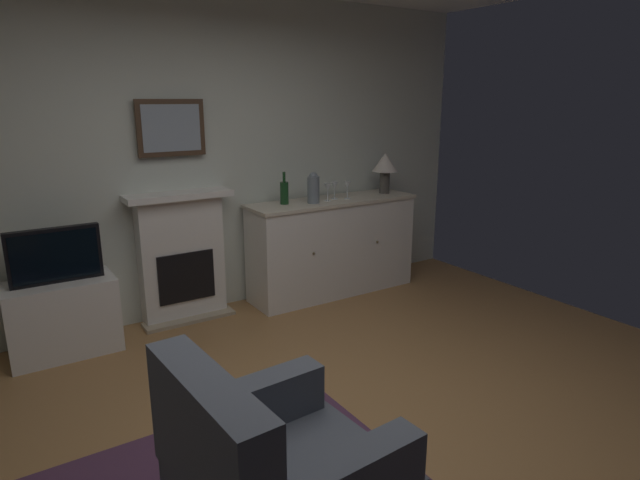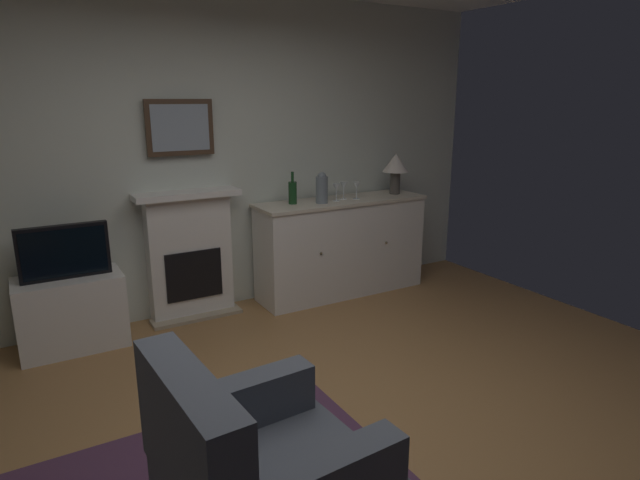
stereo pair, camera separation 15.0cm
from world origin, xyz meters
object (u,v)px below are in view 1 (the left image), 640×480
object	(u,v)px
wine_bottle	(284,192)
wine_glass_left	(328,188)
vase_decorative	(313,188)
wine_glass_right	(347,186)
tv_cabinet	(63,317)
wine_glass_center	(335,186)
tv_set	(55,255)
framed_picture	(171,128)
sideboard_cabinet	(332,246)
fireplace_unit	(182,256)
table_lamp	(385,165)

from	to	relation	value
wine_bottle	wine_glass_left	bearing A→B (deg)	-11.47
wine_bottle	vase_decorative	bearing A→B (deg)	-21.55
wine_glass_right	tv_cabinet	xyz separation A→B (m)	(-2.54, 0.06, -0.76)
wine_glass_center	tv_cabinet	xyz separation A→B (m)	(-2.43, 0.00, -0.76)
wine_bottle	wine_glass_center	size ratio (longest dim) A/B	1.76
vase_decorative	tv_cabinet	world-z (taller)	vase_decorative
vase_decorative	tv_set	distance (m)	2.17
framed_picture	wine_bottle	xyz separation A→B (m)	(0.93, -0.17, -0.58)
vase_decorative	tv_cabinet	bearing A→B (deg)	178.27
sideboard_cabinet	wine_bottle	distance (m)	0.75
wine_bottle	wine_glass_left	xyz separation A→B (m)	(0.41, -0.08, 0.01)
tv_set	wine_glass_right	bearing A→B (deg)	-0.77
fireplace_unit	wine_glass_left	distance (m)	1.45
sideboard_cabinet	wine_glass_left	bearing A→B (deg)	-156.39
wine_glass_center	wine_bottle	bearing A→B (deg)	176.05
framed_picture	wine_glass_right	size ratio (longest dim) A/B	3.33
fireplace_unit	wine_glass_left	xyz separation A→B (m)	(1.34, -0.21, 0.50)
tv_cabinet	wine_bottle	bearing A→B (deg)	0.98
framed_picture	wine_glass_center	size ratio (longest dim) A/B	3.33
framed_picture	tv_cabinet	bearing A→B (deg)	-167.99
wine_bottle	wine_glass_right	distance (m)	0.64
fireplace_unit	wine_bottle	xyz separation A→B (m)	(0.93, -0.13, 0.48)
framed_picture	wine_glass_left	distance (m)	1.48
framed_picture	wine_glass_center	distance (m)	1.57
wine_glass_center	tv_set	distance (m)	2.44
vase_decorative	tv_set	world-z (taller)	vase_decorative
sideboard_cabinet	wine_glass_right	size ratio (longest dim) A/B	10.16
fireplace_unit	table_lamp	size ratio (longest dim) A/B	2.75
wine_bottle	tv_cabinet	xyz separation A→B (m)	(-1.90, -0.03, -0.75)
wine_bottle	wine_glass_center	xyz separation A→B (m)	(0.52, -0.04, 0.01)
framed_picture	table_lamp	size ratio (longest dim) A/B	1.37
fireplace_unit	wine_bottle	distance (m)	1.05
fireplace_unit	tv_cabinet	size ratio (longest dim) A/B	1.47
table_lamp	tv_cabinet	xyz separation A→B (m)	(-3.02, 0.02, -0.92)
tv_set	wine_glass_center	bearing A→B (deg)	0.47
wine_glass_center	wine_glass_right	world-z (taller)	same
table_lamp	vase_decorative	distance (m)	0.89
tv_set	table_lamp	bearing A→B (deg)	0.16
sideboard_cabinet	wine_bottle	bearing A→B (deg)	174.50
sideboard_cabinet	tv_cabinet	world-z (taller)	sideboard_cabinet
wine_bottle	wine_glass_right	xyz separation A→B (m)	(0.63, -0.09, 0.01)
sideboard_cabinet	vase_decorative	size ratio (longest dim) A/B	5.96
table_lamp	wine_glass_left	distance (m)	0.73
wine_glass_center	tv_set	xyz separation A→B (m)	(-2.43, -0.02, -0.28)
wine_bottle	tv_set	xyz separation A→B (m)	(-1.90, -0.06, -0.27)
wine_glass_left	fireplace_unit	bearing A→B (deg)	170.96
wine_glass_left	wine_glass_right	size ratio (longest dim) A/B	1.00
fireplace_unit	wine_bottle	size ratio (longest dim) A/B	3.79
wine_glass_left	tv_set	bearing A→B (deg)	179.31
table_lamp	wine_bottle	size ratio (longest dim) A/B	1.38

